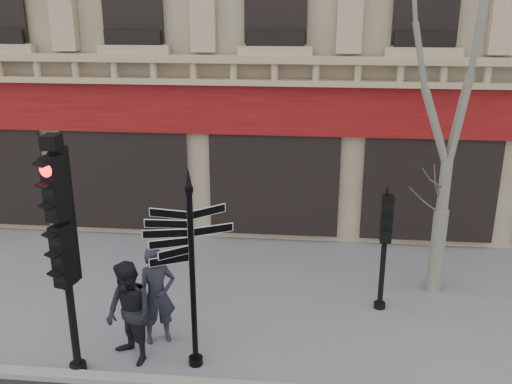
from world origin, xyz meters
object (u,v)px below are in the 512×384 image
at_px(traffic_signal_main, 62,230).
at_px(pedestrian_a, 157,295).
at_px(fingerpost, 191,237).
at_px(plane_tree, 460,51).
at_px(traffic_signal_secondary, 385,231).
at_px(pedestrian_b, 129,314).

xyz_separation_m(traffic_signal_main, pedestrian_a, (1.18, 1.09, -1.74)).
relative_size(fingerpost, traffic_signal_main, 0.86).
bearing_deg(plane_tree, traffic_signal_main, -151.84).
height_order(traffic_signal_main, pedestrian_a, traffic_signal_main).
distance_m(traffic_signal_secondary, pedestrian_b, 5.28).
bearing_deg(pedestrian_a, traffic_signal_main, -162.58).
bearing_deg(fingerpost, traffic_signal_secondary, 17.26).
xyz_separation_m(plane_tree, pedestrian_a, (-5.63, -2.56, -4.30)).
bearing_deg(traffic_signal_secondary, traffic_signal_main, -151.46).
relative_size(traffic_signal_secondary, pedestrian_b, 1.32).
bearing_deg(traffic_signal_main, plane_tree, 41.36).
distance_m(pedestrian_a, pedestrian_b, 0.76).
relative_size(traffic_signal_main, pedestrian_b, 2.22).
relative_size(pedestrian_a, pedestrian_b, 1.00).
bearing_deg(pedestrian_a, fingerpost, -64.31).
distance_m(fingerpost, plane_tree, 6.42).
height_order(plane_tree, pedestrian_a, plane_tree).
bearing_deg(plane_tree, fingerpost, -145.84).
distance_m(traffic_signal_main, traffic_signal_secondary, 6.24).
bearing_deg(pedestrian_a, traffic_signal_secondary, -4.53).
xyz_separation_m(plane_tree, pedestrian_b, (-5.96, -3.25, -4.30)).
distance_m(plane_tree, pedestrian_a, 7.53).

